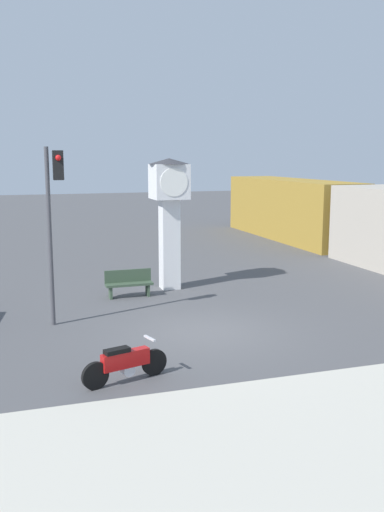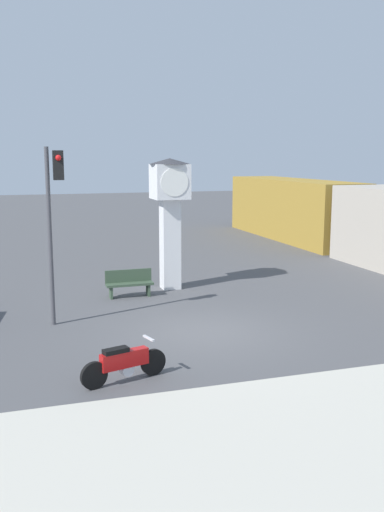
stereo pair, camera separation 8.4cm
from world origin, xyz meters
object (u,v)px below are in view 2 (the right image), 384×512
Objects in this scene: bench at (129,283)px; traffic_light at (54,205)px; clock_tower at (170,203)px; freight_train at (353,220)px; motorcycle at (124,363)px.

traffic_light is at bearing -135.15° from bench.
clock_tower is 0.19× the size of freight_train.
bench is at bearing -157.78° from freight_train.
bench is (-1.67, -0.78, -2.61)m from clock_tower.
motorcycle is 18.24m from freight_train.
bench reaches higher than motorcycle.
clock_tower is 11.12m from freight_train.
freight_train is 16.38m from traffic_light.
freight_train reaches higher than bench.
motorcycle is 5.68m from traffic_light.
freight_train is 12.93m from bench.
motorcycle is 0.41× the size of clock_tower.
motorcycle is at bearing -78.36° from traffic_light.
motorcycle is at bearing -112.01° from clock_tower.
traffic_light is (-14.50, -7.43, 1.68)m from freight_train.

